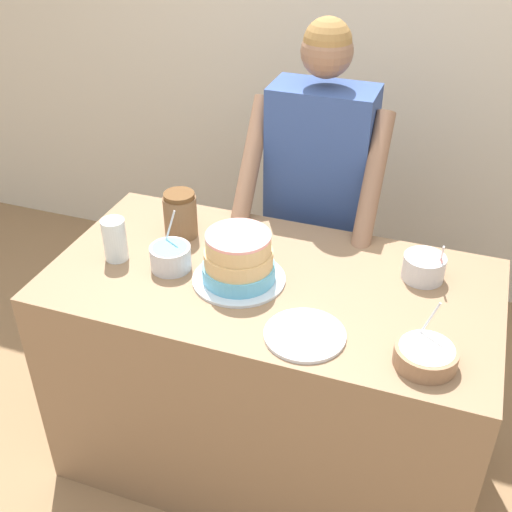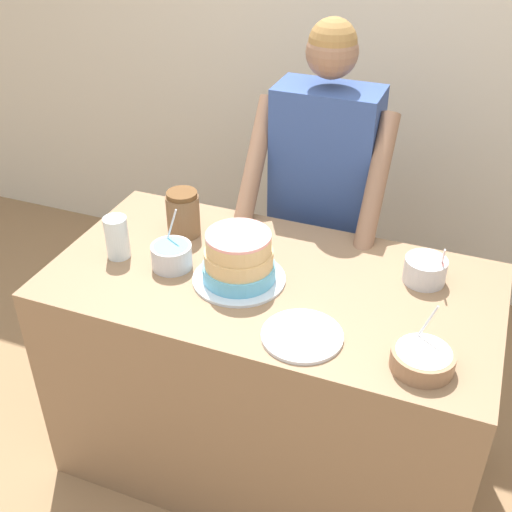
% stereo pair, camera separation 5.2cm
% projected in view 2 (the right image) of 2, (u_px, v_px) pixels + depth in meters
% --- Properties ---
extents(wall_back, '(10.00, 0.05, 2.60)m').
position_uv_depth(wall_back, '(377.00, 46.00, 3.06)').
color(wall_back, beige).
rests_on(wall_back, ground_plane).
extents(counter, '(1.52, 0.79, 0.88)m').
position_uv_depth(counter, '(270.00, 375.00, 2.42)').
color(counter, '#8C6B4C').
rests_on(counter, ground_plane).
extents(person_baker, '(0.55, 0.46, 1.61)m').
position_uv_depth(person_baker, '(323.00, 184.00, 2.60)').
color(person_baker, '#2D2D38').
rests_on(person_baker, ground_plane).
extents(cake, '(0.32, 0.32, 0.18)m').
position_uv_depth(cake, '(239.00, 260.00, 2.12)').
color(cake, silver).
rests_on(cake, counter).
extents(frosting_bowl_blue, '(0.14, 0.14, 0.20)m').
position_uv_depth(frosting_bowl_blue, '(172.00, 255.00, 2.21)').
color(frosting_bowl_blue, silver).
rests_on(frosting_bowl_blue, counter).
extents(frosting_bowl_pink, '(0.14, 0.14, 0.16)m').
position_uv_depth(frosting_bowl_pink, '(425.00, 269.00, 2.14)').
color(frosting_bowl_pink, silver).
rests_on(frosting_bowl_pink, counter).
extents(frosting_bowl_white, '(0.18, 0.18, 0.17)m').
position_uv_depth(frosting_bowl_white, '(423.00, 358.00, 1.80)').
color(frosting_bowl_white, '#936B4C').
rests_on(frosting_bowl_white, counter).
extents(drinking_glass, '(0.08, 0.08, 0.15)m').
position_uv_depth(drinking_glass, '(117.00, 237.00, 2.25)').
color(drinking_glass, silver).
rests_on(drinking_glass, counter).
extents(ceramic_plate, '(0.25, 0.25, 0.01)m').
position_uv_depth(ceramic_plate, '(302.00, 336.00, 1.92)').
color(ceramic_plate, silver).
rests_on(ceramic_plate, counter).
extents(stoneware_jar, '(0.12, 0.12, 0.18)m').
position_uv_depth(stoneware_jar, '(183.00, 214.00, 2.37)').
color(stoneware_jar, brown).
rests_on(stoneware_jar, counter).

